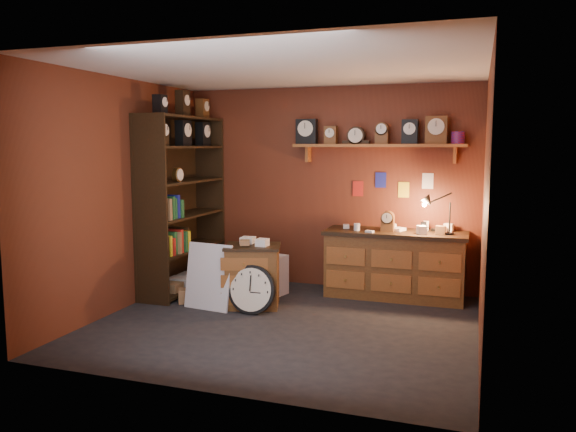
# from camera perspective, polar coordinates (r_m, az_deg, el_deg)

# --- Properties ---
(floor) EXTENTS (4.00, 4.00, 0.00)m
(floor) POSITION_cam_1_polar(r_m,az_deg,el_deg) (6.19, -0.40, -10.89)
(floor) COLOR black
(floor) RESTS_ON ground
(room_shell) EXTENTS (4.02, 3.62, 2.71)m
(room_shell) POSITION_cam_1_polar(r_m,az_deg,el_deg) (5.98, 0.34, 5.27)
(room_shell) COLOR maroon
(room_shell) RESTS_ON ground
(shelving_unit) EXTENTS (0.47, 1.60, 2.58)m
(shelving_unit) POSITION_cam_1_polar(r_m,az_deg,el_deg) (7.55, -10.89, 1.98)
(shelving_unit) COLOR black
(shelving_unit) RESTS_ON ground
(workbench) EXTENTS (1.77, 0.66, 1.36)m
(workbench) POSITION_cam_1_polar(r_m,az_deg,el_deg) (7.25, 10.81, -4.47)
(workbench) COLOR brown
(workbench) RESTS_ON ground
(low_cabinet) EXTENTS (0.78, 0.71, 0.83)m
(low_cabinet) POSITION_cam_1_polar(r_m,az_deg,el_deg) (6.76, -3.62, -5.80)
(low_cabinet) COLOR brown
(low_cabinet) RESTS_ON ground
(big_round_clock) EXTENTS (0.57, 0.18, 0.57)m
(big_round_clock) POSITION_cam_1_polar(r_m,az_deg,el_deg) (6.50, -3.72, -7.47)
(big_round_clock) COLOR black
(big_round_clock) RESTS_ON ground
(white_panel) EXTENTS (0.61, 0.24, 0.79)m
(white_panel) POSITION_cam_1_polar(r_m,az_deg,el_deg) (6.81, -8.06, -9.27)
(white_panel) COLOR silver
(white_panel) RESTS_ON ground
(mini_fridge) EXTENTS (0.60, 0.62, 0.51)m
(mini_fridge) POSITION_cam_1_polar(r_m,az_deg,el_deg) (7.27, -2.62, -6.05)
(mini_fridge) COLOR silver
(mini_fridge) RESTS_ON ground
(floor_box_a) EXTENTS (0.29, 0.25, 0.16)m
(floor_box_a) POSITION_cam_1_polar(r_m,az_deg,el_deg) (6.83, -3.65, -8.44)
(floor_box_a) COLOR #9B6D43
(floor_box_a) RESTS_ON ground
(floor_box_b) EXTENTS (0.29, 0.32, 0.13)m
(floor_box_b) POSITION_cam_1_polar(r_m,az_deg,el_deg) (7.18, -9.51, -7.89)
(floor_box_b) COLOR white
(floor_box_b) RESTS_ON ground
(floor_box_c) EXTENTS (0.28, 0.27, 0.17)m
(floor_box_c) POSITION_cam_1_polar(r_m,az_deg,el_deg) (7.08, -10.15, -7.98)
(floor_box_c) COLOR #9B6D43
(floor_box_c) RESTS_ON ground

